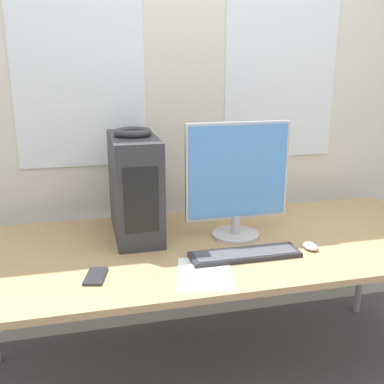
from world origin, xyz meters
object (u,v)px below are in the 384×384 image
at_px(keyboard, 245,254).
at_px(headphones, 133,132).
at_px(pc_tower, 135,186).
at_px(cell_phone, 96,276).
at_px(mouse, 310,246).
at_px(monitor_main, 237,179).

bearing_deg(keyboard, headphones, 136.79).
distance_m(pc_tower, cell_phone, 0.53).
xyz_separation_m(mouse, cell_phone, (-0.93, -0.05, -0.01)).
xyz_separation_m(monitor_main, mouse, (0.27, -0.23, -0.27)).
bearing_deg(keyboard, cell_phone, -175.95).
bearing_deg(cell_phone, monitor_main, 36.46).
relative_size(monitor_main, mouse, 6.09).
relative_size(pc_tower, cell_phone, 3.07).
distance_m(headphones, keyboard, 0.74).
distance_m(monitor_main, cell_phone, 0.77).
bearing_deg(keyboard, pc_tower, 136.85).
bearing_deg(monitor_main, headphones, 161.03).
bearing_deg(headphones, mouse, -27.82).
bearing_deg(monitor_main, mouse, -39.93).
distance_m(monitor_main, mouse, 0.44).
distance_m(pc_tower, keyboard, 0.61).
height_order(headphones, keyboard, headphones).
distance_m(keyboard, mouse, 0.31).
relative_size(keyboard, cell_phone, 2.98).
bearing_deg(pc_tower, headphones, 90.00).
height_order(mouse, cell_phone, mouse).
xyz_separation_m(pc_tower, headphones, (0.00, 0.00, 0.25)).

